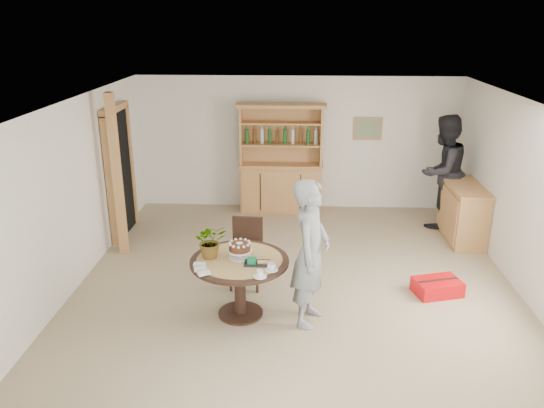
{
  "coord_description": "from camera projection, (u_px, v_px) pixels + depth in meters",
  "views": [
    {
      "loc": [
        -0.02,
        -6.3,
        3.53
      ],
      "look_at": [
        -0.34,
        0.64,
        1.05
      ],
      "focal_mm": 35.0,
      "sensor_mm": 36.0,
      "label": 1
    }
  ],
  "objects": [
    {
      "name": "ground",
      "position": [
        295.0,
        294.0,
        7.11
      ],
      "size": [
        7.0,
        7.0,
        0.0
      ],
      "primitive_type": "plane",
      "color": "tan",
      "rests_on": "ground"
    },
    {
      "name": "doorway",
      "position": [
        120.0,
        171.0,
        8.75
      ],
      "size": [
        0.13,
        1.1,
        2.18
      ],
      "color": "black",
      "rests_on": "ground"
    },
    {
      "name": "dining_chair",
      "position": [
        247.0,
        248.0,
        7.23
      ],
      "size": [
        0.45,
        0.45,
        0.95
      ],
      "rotation": [
        0.0,
        0.0,
        -0.07
      ],
      "color": "black",
      "rests_on": "ground"
    },
    {
      "name": "coffee_cup_b",
      "position": [
        260.0,
        274.0,
        5.93
      ],
      "size": [
        0.15,
        0.15,
        0.08
      ],
      "color": "white",
      "rests_on": "dining_table"
    },
    {
      "name": "hutch",
      "position": [
        281.0,
        176.0,
        9.94
      ],
      "size": [
        1.62,
        0.54,
        2.04
      ],
      "color": "#B0874A",
      "rests_on": "ground"
    },
    {
      "name": "teen_boy",
      "position": [
        311.0,
        253.0,
        6.2
      ],
      "size": [
        0.6,
        0.75,
        1.8
      ],
      "primitive_type": "imported",
      "rotation": [
        0.0,
        0.0,
        1.29
      ],
      "color": "gray",
      "rests_on": "ground"
    },
    {
      "name": "gift_tray",
      "position": [
        256.0,
        262.0,
        6.24
      ],
      "size": [
        0.3,
        0.2,
        0.08
      ],
      "color": "black",
      "rests_on": "dining_table"
    },
    {
      "name": "flower_vase",
      "position": [
        211.0,
        241.0,
        6.37
      ],
      "size": [
        0.47,
        0.44,
        0.42
      ],
      "primitive_type": "imported",
      "rotation": [
        0.0,
        0.0,
        0.35
      ],
      "color": "#3F7233",
      "rests_on": "dining_table"
    },
    {
      "name": "napkins",
      "position": [
        201.0,
        269.0,
        6.1
      ],
      "size": [
        0.24,
        0.33,
        0.03
      ],
      "color": "white",
      "rests_on": "dining_table"
    },
    {
      "name": "birthday_cake",
      "position": [
        240.0,
        248.0,
        6.38
      ],
      "size": [
        0.3,
        0.3,
        0.2
      ],
      "color": "white",
      "rests_on": "dining_table"
    },
    {
      "name": "red_suitcase",
      "position": [
        437.0,
        287.0,
        7.09
      ],
      "size": [
        0.69,
        0.55,
        0.21
      ],
      "rotation": [
        0.0,
        0.0,
        0.28
      ],
      "color": "red",
      "rests_on": "ground"
    },
    {
      "name": "sideboard",
      "position": [
        463.0,
        212.0,
        8.71
      ],
      "size": [
        0.54,
        1.26,
        0.94
      ],
      "color": "#B0874A",
      "rests_on": "ground"
    },
    {
      "name": "pine_post",
      "position": [
        117.0,
        176.0,
        7.94
      ],
      "size": [
        0.12,
        0.12,
        2.5
      ],
      "primitive_type": "cube",
      "color": "tan",
      "rests_on": "ground"
    },
    {
      "name": "room_shell",
      "position": [
        298.0,
        169.0,
        6.53
      ],
      "size": [
        6.04,
        7.04,
        2.52
      ],
      "color": "white",
      "rests_on": "ground"
    },
    {
      "name": "adult_person",
      "position": [
        442.0,
        172.0,
        9.12
      ],
      "size": [
        1.22,
        1.18,
        1.98
      ],
      "primitive_type": "imported",
      "rotation": [
        0.0,
        0.0,
        3.82
      ],
      "color": "black",
      "rests_on": "ground"
    },
    {
      "name": "coffee_cup_a",
      "position": [
        271.0,
        267.0,
        6.08
      ],
      "size": [
        0.15,
        0.15,
        0.09
      ],
      "color": "white",
      "rests_on": "dining_table"
    },
    {
      "name": "dining_table",
      "position": [
        240.0,
        271.0,
        6.43
      ],
      "size": [
        1.2,
        1.2,
        0.76
      ],
      "color": "black",
      "rests_on": "ground"
    }
  ]
}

